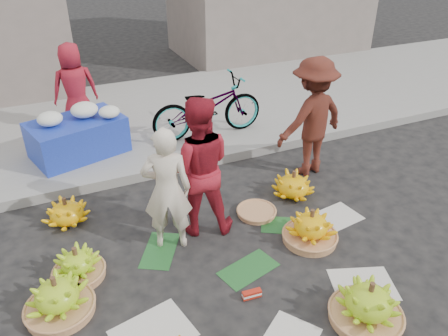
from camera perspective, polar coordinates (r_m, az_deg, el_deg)
name	(u,v)px	position (r m, az deg, el deg)	size (l,w,h in m)	color
ground	(248,256)	(5.11, 3.20, -11.35)	(80.00, 80.00, 0.00)	black
curb	(184,164)	(6.73, -5.26, 0.52)	(40.00, 0.25, 0.15)	gray
sidewalk	(147,116)	(8.56, -9.98, 6.73)	(40.00, 4.00, 0.12)	gray
newspaper_scatter	(284,304)	(4.61, 7.90, -17.23)	(3.20, 1.80, 0.00)	silver
banana_leaves	(233,247)	(5.21, 1.19, -10.31)	(2.00, 1.00, 0.00)	#1B5224
banana_bunch_0	(58,298)	(4.66, -20.91, -15.54)	(0.76, 0.76, 0.45)	#B2754A
banana_bunch_3	(368,304)	(4.51, 18.30, -16.53)	(0.78, 0.78, 0.47)	#B2754A
banana_bunch_4	(311,228)	(5.29, 11.26, -7.65)	(0.72, 0.72, 0.44)	#B2754A
banana_bunch_5	(293,185)	(6.09, 9.03, -2.16)	(0.77, 0.77, 0.38)	yellow
banana_bunch_6	(78,265)	(4.99, -18.58, -11.92)	(0.60, 0.60, 0.39)	#B2754A
banana_bunch_7	(67,212)	(5.85, -19.88, -5.41)	(0.67, 0.67, 0.36)	yellow
basket_spare	(256,212)	(5.73, 4.26, -5.77)	(0.50, 0.50, 0.06)	#B2754A
incense_stack	(252,294)	(4.62, 3.66, -16.14)	(0.20, 0.06, 0.08)	red
vendor_cream	(167,190)	(4.86, -7.46, -2.87)	(0.55, 0.36, 1.50)	beige
vendor_red	(198,167)	(5.05, -3.44, 0.10)	(0.84, 0.65, 1.72)	#B21B28
man_striped	(312,118)	(6.40, 11.42, 6.44)	(1.14, 0.65, 1.76)	maroon
flower_table	(78,135)	(7.13, -18.54, 4.14)	(1.55, 1.20, 0.80)	#1A30AB
grey_bucket	(42,154)	(7.13, -22.63, 1.72)	(0.27, 0.27, 0.30)	slate
flower_vendor	(75,88)	(7.86, -18.88, 9.84)	(0.74, 0.48, 1.51)	#B21B28
bicycle	(207,107)	(7.34, -2.17, 7.97)	(1.92, 0.67, 1.01)	gray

